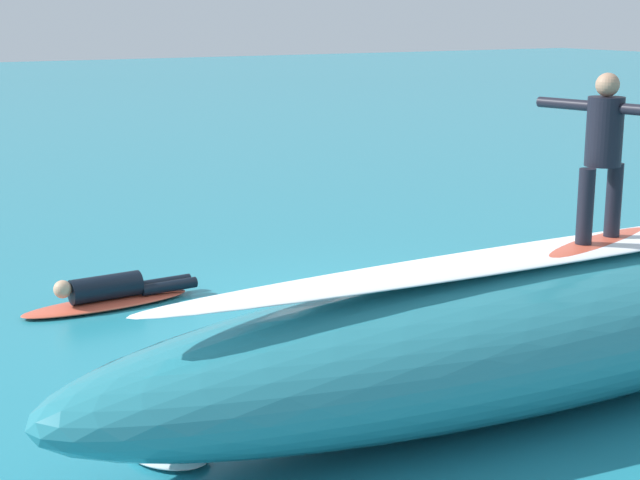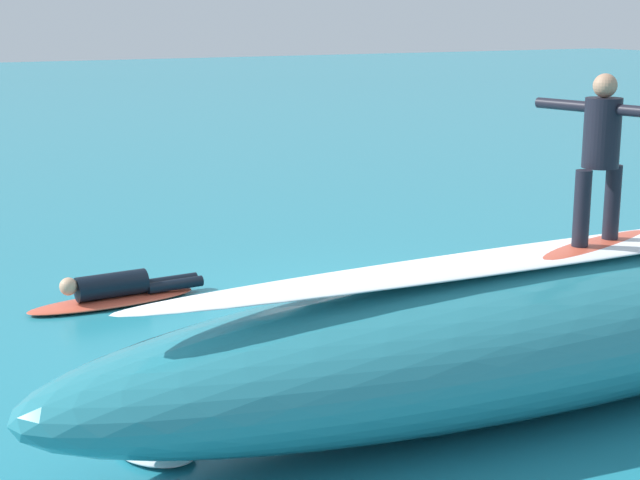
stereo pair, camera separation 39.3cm
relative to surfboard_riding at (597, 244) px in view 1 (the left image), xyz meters
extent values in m
plane|color=teal|center=(0.76, -2.78, -1.35)|extent=(120.00, 120.00, 0.00)
ellipsoid|color=teal|center=(0.27, 0.00, -0.70)|extent=(9.99, 2.21, 1.31)
ellipsoid|color=white|center=(0.27, 0.00, 0.00)|extent=(8.48, 0.82, 0.08)
ellipsoid|color=#E0563D|center=(0.00, 0.00, 0.00)|extent=(2.26, 0.90, 0.09)
cylinder|color=black|center=(0.22, 0.05, 0.39)|extent=(0.15, 0.15, 0.69)
cylinder|color=black|center=(-0.22, -0.05, 0.39)|extent=(0.15, 0.15, 0.69)
cylinder|color=black|center=(0.00, 0.00, 1.04)|extent=(0.39, 0.39, 0.62)
sphere|color=tan|center=(0.00, 0.00, 1.46)|extent=(0.21, 0.21, 0.21)
cylinder|color=black|center=(0.09, -0.43, 1.26)|extent=(0.21, 0.56, 0.10)
ellipsoid|color=#E0563D|center=(3.19, -4.69, -1.31)|extent=(2.08, 0.68, 0.08)
cylinder|color=black|center=(3.19, -4.69, -1.12)|extent=(0.87, 0.34, 0.30)
sphere|color=tan|center=(3.71, -4.67, -1.06)|extent=(0.21, 0.21, 0.21)
cylinder|color=black|center=(2.42, -4.82, -1.20)|extent=(0.72, 0.17, 0.13)
cylinder|color=black|center=(2.41, -4.64, -1.20)|extent=(0.72, 0.17, 0.13)
ellipsoid|color=white|center=(2.68, -1.25, -1.31)|extent=(1.24, 1.20, 0.08)
ellipsoid|color=white|center=(4.07, -0.48, -1.31)|extent=(0.80, 0.92, 0.09)
ellipsoid|color=white|center=(-1.69, -2.18, -1.28)|extent=(0.65, 0.67, 0.15)
camera|label=1|loc=(6.63, 6.36, 2.11)|focal=55.29mm
camera|label=2|loc=(6.28, 6.55, 2.11)|focal=55.29mm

